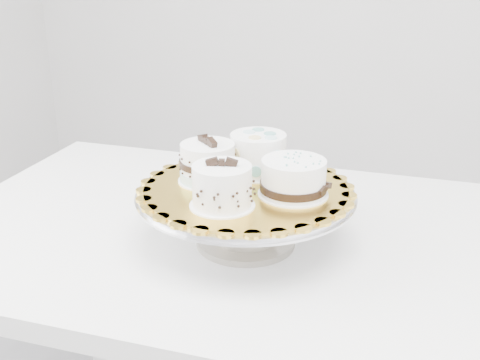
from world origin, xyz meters
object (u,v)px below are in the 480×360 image
at_px(cake_dots, 258,153).
at_px(cake_ribbon, 294,179).
at_px(cake_stand, 246,207).
at_px(cake_board, 246,189).
at_px(cake_banded, 208,164).
at_px(table, 231,261).
at_px(cake_swirl, 222,187).

xyz_separation_m(cake_dots, cake_ribbon, (0.10, -0.08, -0.01)).
bearing_deg(cake_stand, cake_board, 90.00).
bearing_deg(cake_ribbon, cake_dots, 149.93).
relative_size(cake_banded, cake_ribbon, 1.06).
relative_size(table, cake_swirl, 9.95).
height_order(cake_board, cake_ribbon, cake_ribbon).
bearing_deg(cake_dots, table, -164.96).
xyz_separation_m(table, cake_ribbon, (0.15, -0.05, 0.22)).
height_order(table, cake_swirl, cake_swirl).
distance_m(cake_stand, cake_banded, 0.11).
bearing_deg(table, cake_banded, -119.85).
bearing_deg(cake_banded, cake_dots, 84.13).
height_order(cake_banded, cake_dots, cake_banded).
height_order(table, cake_dots, cake_dots).
bearing_deg(cake_stand, table, 135.42).
bearing_deg(cake_swirl, table, 89.56).
bearing_deg(cake_board, cake_banded, 179.38).
bearing_deg(cake_banded, cake_stand, 35.90).
bearing_deg(cake_board, cake_ribbon, 0.69).
height_order(cake_swirl, cake_banded, cake_banded).
distance_m(table, cake_board, 0.21).
height_order(cake_stand, cake_ribbon, cake_ribbon).
bearing_deg(cake_banded, cake_board, 35.90).
bearing_deg(cake_swirl, cake_dots, 71.75).
relative_size(table, cake_board, 3.39).
distance_m(cake_swirl, cake_ribbon, 0.14).
bearing_deg(cake_ribbon, cake_banded, -172.03).
height_order(cake_board, cake_swirl, cake_swirl).
relative_size(cake_stand, cake_board, 1.09).
bearing_deg(cake_board, table, 135.42).
distance_m(cake_swirl, cake_dots, 0.17).
xyz_separation_m(table, cake_swirl, (0.05, -0.15, 0.23)).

